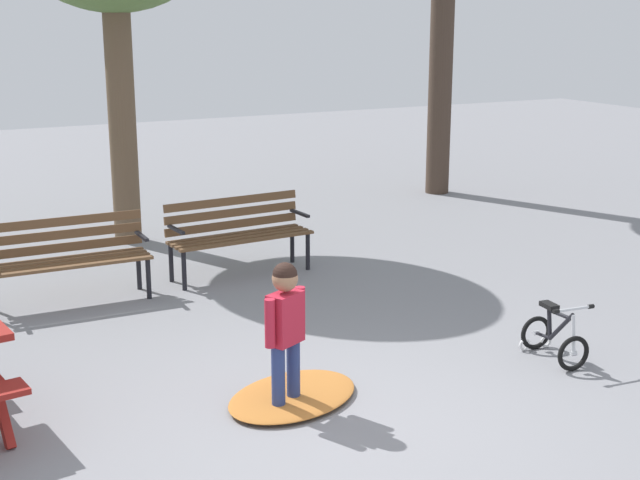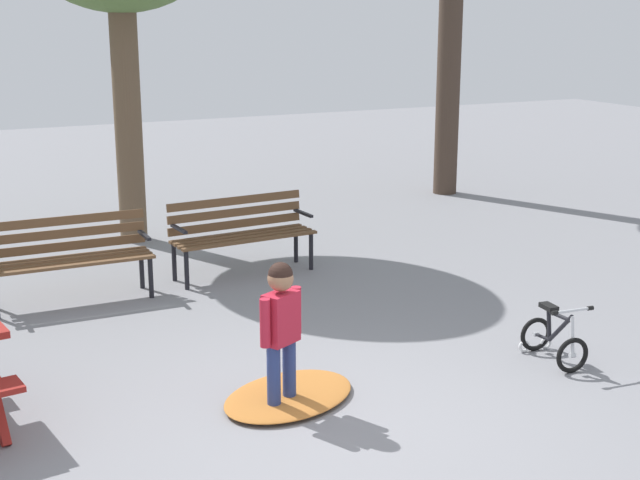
% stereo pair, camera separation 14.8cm
% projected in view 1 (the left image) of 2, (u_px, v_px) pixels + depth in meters
% --- Properties ---
extents(ground, '(36.00, 36.00, 0.00)m').
position_uv_depth(ground, '(340.00, 435.00, 6.23)').
color(ground, gray).
extents(park_bench_far_left, '(1.60, 0.47, 0.85)m').
position_uv_depth(park_bench_far_left, '(66.00, 253.00, 8.93)').
color(park_bench_far_left, brown).
rests_on(park_bench_far_left, ground).
extents(park_bench_left, '(1.63, 0.57, 0.85)m').
position_uv_depth(park_bench_left, '(237.00, 229.00, 9.89)').
color(park_bench_left, brown).
rests_on(park_bench_left, ground).
extents(child_standing, '(0.39, 0.26, 1.12)m').
position_uv_depth(child_standing, '(285.00, 323.00, 6.48)').
color(child_standing, navy).
rests_on(child_standing, ground).
extents(kids_bicycle, '(0.41, 0.59, 0.54)m').
position_uv_depth(kids_bicycle, '(554.00, 337.00, 7.52)').
color(kids_bicycle, black).
rests_on(kids_bicycle, ground).
extents(leaf_pile, '(1.34, 1.16, 0.07)m').
position_uv_depth(leaf_pile, '(293.00, 395.00, 6.78)').
color(leaf_pile, '#B26B2D').
rests_on(leaf_pile, ground).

